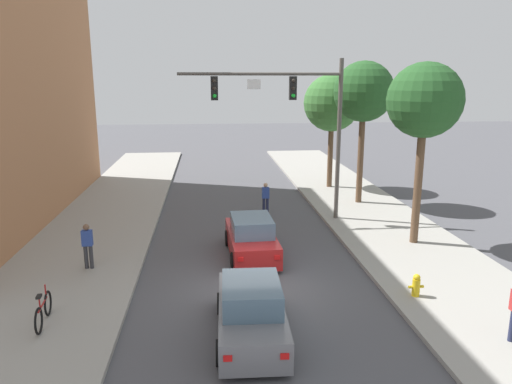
# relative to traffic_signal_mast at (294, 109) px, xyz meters

# --- Properties ---
(ground_plane) EXTENTS (120.00, 120.00, 0.00)m
(ground_plane) POSITION_rel_traffic_signal_mast_xyz_m (-2.44, -7.62, -5.38)
(ground_plane) COLOR #4C4C51
(sidewalk_left) EXTENTS (5.00, 60.00, 0.15)m
(sidewalk_left) POSITION_rel_traffic_signal_mast_xyz_m (-8.94, -7.62, -5.31)
(sidewalk_left) COLOR #99968E
(sidewalk_left) RESTS_ON ground
(sidewalk_right) EXTENTS (5.00, 60.00, 0.15)m
(sidewalk_right) POSITION_rel_traffic_signal_mast_xyz_m (4.06, -7.62, -5.31)
(sidewalk_right) COLOR #99968E
(sidewalk_right) RESTS_ON ground
(traffic_signal_mast) EXTENTS (7.49, 0.38, 7.50)m
(traffic_signal_mast) POSITION_rel_traffic_signal_mast_xyz_m (0.00, 0.00, 0.00)
(traffic_signal_mast) COLOR #514C47
(traffic_signal_mast) RESTS_ON sidewalk_right
(car_lead_red) EXTENTS (1.95, 4.30, 1.60)m
(car_lead_red) POSITION_rel_traffic_signal_mast_xyz_m (-2.36, -4.34, -4.66)
(car_lead_red) COLOR #B21E1E
(car_lead_red) RESTS_ON ground
(car_following_grey) EXTENTS (1.94, 4.29, 1.60)m
(car_following_grey) POSITION_rel_traffic_signal_mast_xyz_m (-2.91, -10.34, -4.66)
(car_following_grey) COLOR slate
(car_following_grey) RESTS_ON ground
(pedestrian_sidewalk_left_walker) EXTENTS (0.36, 0.22, 1.64)m
(pedestrian_sidewalk_left_walker) POSITION_rel_traffic_signal_mast_xyz_m (-8.26, -5.37, -4.32)
(pedestrian_sidewalk_left_walker) COLOR #333338
(pedestrian_sidewalk_left_walker) RESTS_ON sidewalk_left
(pedestrian_crossing_road) EXTENTS (0.36, 0.22, 1.64)m
(pedestrian_crossing_road) POSITION_rel_traffic_signal_mast_xyz_m (-1.11, 1.45, -4.47)
(pedestrian_crossing_road) COLOR #232847
(pedestrian_crossing_road) RESTS_ON ground
(bicycle_leaning) EXTENTS (0.21, 1.77, 0.98)m
(bicycle_leaning) POSITION_rel_traffic_signal_mast_xyz_m (-8.55, -9.37, -4.84)
(bicycle_leaning) COLOR black
(bicycle_leaning) RESTS_ON sidewalk_left
(fire_hydrant) EXTENTS (0.48, 0.24, 0.72)m
(fire_hydrant) POSITION_rel_traffic_signal_mast_xyz_m (2.38, -8.70, -4.88)
(fire_hydrant) COLOR gold
(fire_hydrant) RESTS_ON sidewalk_right
(street_tree_nearest) EXTENTS (2.93, 2.93, 7.25)m
(street_tree_nearest) POSITION_rel_traffic_signal_mast_xyz_m (4.44, -3.81, 0.48)
(street_tree_nearest) COLOR brown
(street_tree_nearest) RESTS_ON sidewalk_right
(street_tree_second) EXTENTS (3.15, 3.15, 7.52)m
(street_tree_second) POSITION_rel_traffic_signal_mast_xyz_m (4.20, 2.89, 0.66)
(street_tree_second) COLOR brown
(street_tree_second) RESTS_ON sidewalk_right
(street_tree_third) EXTENTS (3.44, 3.44, 6.89)m
(street_tree_third) POSITION_rel_traffic_signal_mast_xyz_m (3.57, 6.86, -0.09)
(street_tree_third) COLOR brown
(street_tree_third) RESTS_ON sidewalk_right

